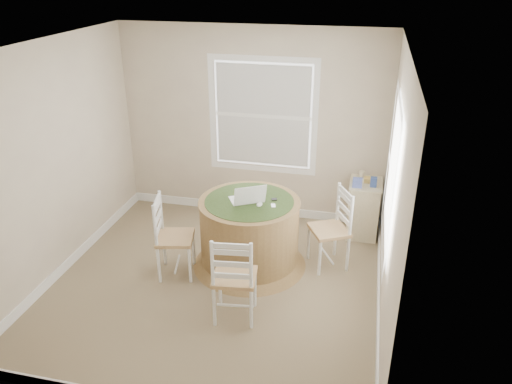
% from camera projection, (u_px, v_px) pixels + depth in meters
% --- Properties ---
extents(room, '(3.64, 3.64, 2.64)m').
position_uv_depth(room, '(231.00, 173.00, 5.19)').
color(room, '#927B5C').
rests_on(room, ground).
extents(round_table, '(1.34, 1.34, 0.84)m').
position_uv_depth(round_table, '(249.00, 230.00, 5.81)').
color(round_table, olive).
rests_on(round_table, ground).
extents(chair_left, '(0.49, 0.50, 0.95)m').
position_uv_depth(chair_left, '(175.00, 237.00, 5.62)').
color(chair_left, white).
rests_on(chair_left, ground).
extents(chair_near, '(0.47, 0.45, 0.95)m').
position_uv_depth(chair_near, '(235.00, 277.00, 4.93)').
color(chair_near, white).
rests_on(chair_near, ground).
extents(chair_right, '(0.55, 0.56, 0.95)m').
position_uv_depth(chair_right, '(329.00, 230.00, 5.78)').
color(chair_right, white).
rests_on(chair_right, ground).
extents(laptop, '(0.47, 0.46, 0.25)m').
position_uv_depth(laptop, '(247.00, 199.00, 5.62)').
color(laptop, white).
rests_on(laptop, round_table).
extents(mouse, '(0.09, 0.12, 0.04)m').
position_uv_depth(mouse, '(259.00, 204.00, 5.54)').
color(mouse, white).
rests_on(mouse, round_table).
extents(phone, '(0.07, 0.10, 0.02)m').
position_uv_depth(phone, '(273.00, 206.00, 5.53)').
color(phone, '#B7BABF').
rests_on(phone, round_table).
extents(keys, '(0.07, 0.06, 0.02)m').
position_uv_depth(keys, '(274.00, 200.00, 5.67)').
color(keys, black).
rests_on(keys, round_table).
extents(corner_chest, '(0.41, 0.55, 0.73)m').
position_uv_depth(corner_chest, '(363.00, 208.00, 6.52)').
color(corner_chest, beige).
rests_on(corner_chest, ground).
extents(tissue_box, '(0.12, 0.12, 0.10)m').
position_uv_depth(tissue_box, '(358.00, 182.00, 6.24)').
color(tissue_box, '#5264BC').
rests_on(tissue_box, corner_chest).
extents(box_yellow, '(0.15, 0.10, 0.06)m').
position_uv_depth(box_yellow, '(370.00, 180.00, 6.36)').
color(box_yellow, gold).
rests_on(box_yellow, corner_chest).
extents(box_blue, '(0.08, 0.08, 0.12)m').
position_uv_depth(box_blue, '(373.00, 182.00, 6.24)').
color(box_blue, '#2F498F').
rests_on(box_blue, corner_chest).
extents(cup_cream, '(0.07, 0.07, 0.09)m').
position_uv_depth(cup_cream, '(362.00, 175.00, 6.48)').
color(cup_cream, beige).
rests_on(cup_cream, corner_chest).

